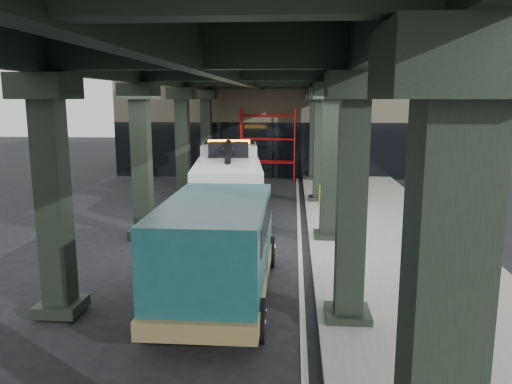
% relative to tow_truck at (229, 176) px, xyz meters
% --- Properties ---
extents(ground, '(90.00, 90.00, 0.00)m').
position_rel_tow_truck_xyz_m(ground, '(1.20, -6.61, -1.40)').
color(ground, black).
rests_on(ground, ground).
extents(sidewalk, '(5.00, 40.00, 0.15)m').
position_rel_tow_truck_xyz_m(sidewalk, '(5.70, -4.61, -1.32)').
color(sidewalk, gray).
rests_on(sidewalk, ground).
extents(lane_stripe, '(0.12, 38.00, 0.01)m').
position_rel_tow_truck_xyz_m(lane_stripe, '(2.90, -4.61, -1.39)').
color(lane_stripe, silver).
rests_on(lane_stripe, ground).
extents(viaduct, '(7.40, 32.00, 6.40)m').
position_rel_tow_truck_xyz_m(viaduct, '(0.80, -4.61, 4.06)').
color(viaduct, black).
rests_on(viaduct, ground).
extents(building, '(22.00, 10.00, 8.00)m').
position_rel_tow_truck_xyz_m(building, '(3.20, 13.39, 2.60)').
color(building, '#C6B793').
rests_on(building, ground).
extents(scaffolding, '(3.08, 0.88, 4.00)m').
position_rel_tow_truck_xyz_m(scaffolding, '(1.20, 8.03, 0.71)').
color(scaffolding, '#B90E0F').
rests_on(scaffolding, ground).
extents(tow_truck, '(3.35, 8.93, 2.86)m').
position_rel_tow_truck_xyz_m(tow_truck, '(0.00, 0.00, 0.00)').
color(tow_truck, black).
rests_on(tow_truck, ground).
extents(towed_van, '(2.37, 5.86, 2.37)m').
position_rel_tow_truck_xyz_m(towed_van, '(1.02, -9.66, -0.12)').
color(towed_van, '#134346').
rests_on(towed_van, ground).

